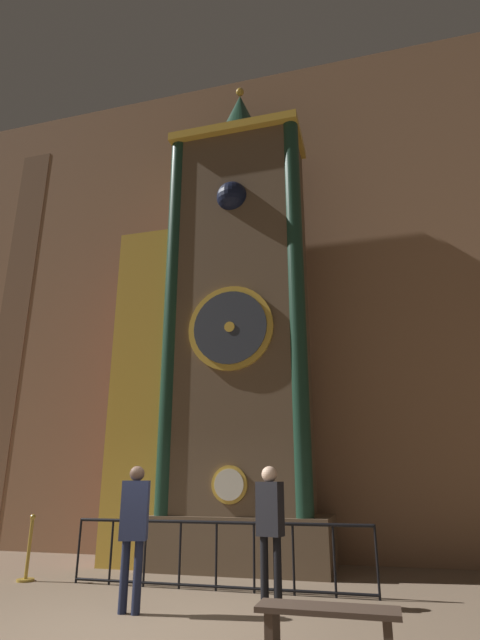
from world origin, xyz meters
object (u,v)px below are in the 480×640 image
visitor_near (134,522)px  visitor_bench (328,622)px  visitor_far (270,519)px  stanchion_post (28,559)px  clock_tower (222,334)px

visitor_near → visitor_bench: bearing=-39.7°
visitor_far → visitor_bench: (0.95, -1.94, -0.75)m
visitor_far → stanchion_post: visitor_far is taller
clock_tower → visitor_bench: bearing=-61.2°
visitor_near → visitor_far: bearing=11.9°
clock_tower → visitor_bench: 6.67m
visitor_bench → visitor_near: bearing=157.8°
clock_tower → stanchion_post: (-2.69, -1.98, -4.23)m
clock_tower → visitor_near: 4.93m
clock_tower → visitor_bench: (2.48, -4.50, -4.24)m
clock_tower → visitor_far: size_ratio=6.26×
stanchion_post → visitor_bench: 5.75m
visitor_near → visitor_far: 1.84m
clock_tower → stanchion_post: clock_tower is taller
visitor_far → stanchion_post: bearing=-173.5°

